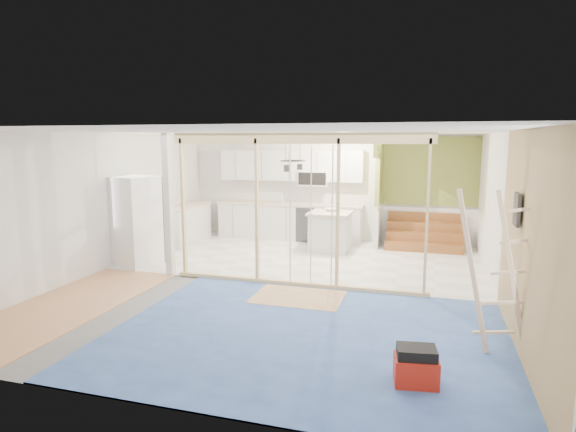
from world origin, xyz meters
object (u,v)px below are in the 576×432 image
(island, at_px, (330,232))
(toolbox, at_px, (416,367))
(ladder, at_px, (497,273))
(fridge, at_px, (136,221))

(island, bearing_deg, toolbox, -69.20)
(island, relative_size, toolbox, 1.97)
(toolbox, bearing_deg, ladder, 42.23)
(fridge, distance_m, toolbox, 6.45)
(toolbox, xyz_separation_m, ladder, (0.84, 1.01, 0.78))
(fridge, height_order, toolbox, fridge)
(fridge, xyz_separation_m, ladder, (6.31, -2.33, 0.09))
(fridge, xyz_separation_m, island, (3.45, 2.25, -0.44))
(toolbox, relative_size, ladder, 0.25)
(toolbox, bearing_deg, fridge, 140.36)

